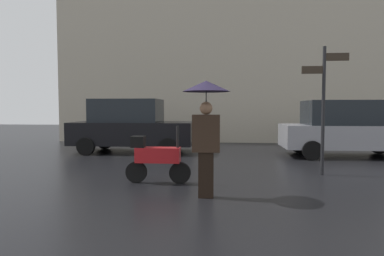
{
  "coord_description": "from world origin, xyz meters",
  "views": [
    {
      "loc": [
        -0.18,
        -2.06,
        1.59
      ],
      "look_at": [
        -0.89,
        5.92,
        1.13
      ],
      "focal_mm": 30.97,
      "sensor_mm": 36.0,
      "label": 1
    }
  ],
  "objects_px": {
    "parked_scooter": "(156,157)",
    "parked_car_left": "(132,126)",
    "pedestrian_with_umbrella": "(206,113)",
    "street_signpost": "(324,98)",
    "parked_car_right": "(346,129)"
  },
  "relations": [
    {
      "from": "parked_scooter",
      "to": "parked_car_left",
      "type": "relative_size",
      "value": 0.32
    },
    {
      "from": "pedestrian_with_umbrella",
      "to": "parked_scooter",
      "type": "bearing_deg",
      "value": -141.79
    },
    {
      "from": "pedestrian_with_umbrella",
      "to": "street_signpost",
      "type": "bearing_deg",
      "value": 121.67
    },
    {
      "from": "parked_scooter",
      "to": "pedestrian_with_umbrella",
      "type": "bearing_deg",
      "value": -32.71
    },
    {
      "from": "parked_car_left",
      "to": "parked_car_right",
      "type": "height_order",
      "value": "parked_car_left"
    },
    {
      "from": "pedestrian_with_umbrella",
      "to": "parked_scooter",
      "type": "height_order",
      "value": "pedestrian_with_umbrella"
    },
    {
      "from": "pedestrian_with_umbrella",
      "to": "parked_car_left",
      "type": "bearing_deg",
      "value": -161.8
    },
    {
      "from": "parked_car_left",
      "to": "parked_car_right",
      "type": "distance_m",
      "value": 7.42
    },
    {
      "from": "street_signpost",
      "to": "parked_car_left",
      "type": "bearing_deg",
      "value": 147.08
    },
    {
      "from": "parked_car_left",
      "to": "street_signpost",
      "type": "distance_m",
      "value": 6.85
    },
    {
      "from": "parked_scooter",
      "to": "street_signpost",
      "type": "xyz_separation_m",
      "value": [
        3.82,
        1.22,
        1.3
      ]
    },
    {
      "from": "pedestrian_with_umbrella",
      "to": "parked_car_right",
      "type": "distance_m",
      "value": 7.07
    },
    {
      "from": "street_signpost",
      "to": "pedestrian_with_umbrella",
      "type": "bearing_deg",
      "value": -139.83
    },
    {
      "from": "pedestrian_with_umbrella",
      "to": "parked_car_right",
      "type": "bearing_deg",
      "value": 132.84
    },
    {
      "from": "parked_scooter",
      "to": "parked_car_left",
      "type": "bearing_deg",
      "value": 121.52
    }
  ]
}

